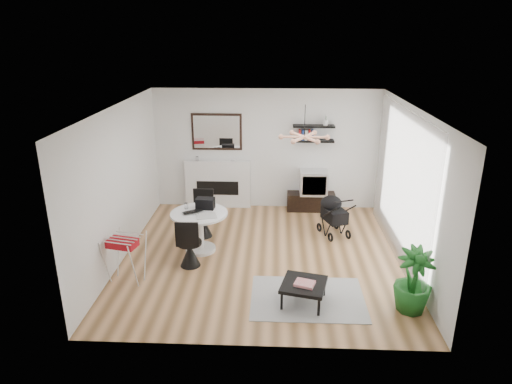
{
  "coord_description": "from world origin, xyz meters",
  "views": [
    {
      "loc": [
        0.22,
        -7.41,
        3.91
      ],
      "look_at": [
        -0.13,
        0.4,
        1.1
      ],
      "focal_mm": 32.0,
      "sensor_mm": 36.0,
      "label": 1
    }
  ],
  "objects_px": {
    "fireplace": "(218,178)",
    "coffee_table": "(304,285)",
    "stroller": "(333,217)",
    "crt_tv": "(313,182)",
    "potted_plant": "(413,281)",
    "dining_table": "(200,226)",
    "tv_console": "(311,202)",
    "drying_rack": "(126,258)"
  },
  "relations": [
    {
      "from": "crt_tv",
      "to": "coffee_table",
      "type": "distance_m",
      "value": 3.81
    },
    {
      "from": "fireplace",
      "to": "potted_plant",
      "type": "relative_size",
      "value": 2.2
    },
    {
      "from": "dining_table",
      "to": "potted_plant",
      "type": "distance_m",
      "value": 3.82
    },
    {
      "from": "tv_console",
      "to": "crt_tv",
      "type": "bearing_deg",
      "value": -4.77
    },
    {
      "from": "fireplace",
      "to": "coffee_table",
      "type": "xyz_separation_m",
      "value": [
        1.76,
        -3.89,
        -0.38
      ]
    },
    {
      "from": "crt_tv",
      "to": "coffee_table",
      "type": "bearing_deg",
      "value": -96.12
    },
    {
      "from": "crt_tv",
      "to": "fireplace",
      "type": "bearing_deg",
      "value": 176.7
    },
    {
      "from": "fireplace",
      "to": "dining_table",
      "type": "height_order",
      "value": "fireplace"
    },
    {
      "from": "crt_tv",
      "to": "potted_plant",
      "type": "relative_size",
      "value": 0.62
    },
    {
      "from": "stroller",
      "to": "coffee_table",
      "type": "height_order",
      "value": "stroller"
    },
    {
      "from": "crt_tv",
      "to": "stroller",
      "type": "height_order",
      "value": "crt_tv"
    },
    {
      "from": "drying_rack",
      "to": "stroller",
      "type": "bearing_deg",
      "value": 42.39
    },
    {
      "from": "tv_console",
      "to": "crt_tv",
      "type": "distance_m",
      "value": 0.47
    },
    {
      "from": "dining_table",
      "to": "drying_rack",
      "type": "relative_size",
      "value": 1.31
    },
    {
      "from": "tv_console",
      "to": "stroller",
      "type": "height_order",
      "value": "stroller"
    },
    {
      "from": "tv_console",
      "to": "drying_rack",
      "type": "distance_m",
      "value": 4.59
    },
    {
      "from": "dining_table",
      "to": "stroller",
      "type": "bearing_deg",
      "value": 18.57
    },
    {
      "from": "drying_rack",
      "to": "coffee_table",
      "type": "distance_m",
      "value": 2.89
    },
    {
      "from": "stroller",
      "to": "potted_plant",
      "type": "height_order",
      "value": "potted_plant"
    },
    {
      "from": "tv_console",
      "to": "coffee_table",
      "type": "bearing_deg",
      "value": -95.52
    },
    {
      "from": "tv_console",
      "to": "potted_plant",
      "type": "bearing_deg",
      "value": -72.88
    },
    {
      "from": "fireplace",
      "to": "dining_table",
      "type": "relative_size",
      "value": 2.07
    },
    {
      "from": "fireplace",
      "to": "drying_rack",
      "type": "distance_m",
      "value": 3.57
    },
    {
      "from": "fireplace",
      "to": "stroller",
      "type": "relative_size",
      "value": 2.49
    },
    {
      "from": "fireplace",
      "to": "crt_tv",
      "type": "bearing_deg",
      "value": -3.3
    },
    {
      "from": "coffee_table",
      "to": "crt_tv",
      "type": "bearing_deg",
      "value": 83.88
    },
    {
      "from": "fireplace",
      "to": "drying_rack",
      "type": "relative_size",
      "value": 2.71
    },
    {
      "from": "drying_rack",
      "to": "stroller",
      "type": "distance_m",
      "value": 4.08
    },
    {
      "from": "drying_rack",
      "to": "dining_table",
      "type": "bearing_deg",
      "value": 61.45
    },
    {
      "from": "stroller",
      "to": "crt_tv",
      "type": "bearing_deg",
      "value": 82.67
    },
    {
      "from": "tv_console",
      "to": "stroller",
      "type": "relative_size",
      "value": 1.24
    },
    {
      "from": "fireplace",
      "to": "crt_tv",
      "type": "distance_m",
      "value": 2.17
    },
    {
      "from": "tv_console",
      "to": "dining_table",
      "type": "bearing_deg",
      "value": -135.9
    },
    {
      "from": "tv_console",
      "to": "coffee_table",
      "type": "relative_size",
      "value": 1.4
    },
    {
      "from": "fireplace",
      "to": "tv_console",
      "type": "relative_size",
      "value": 2.01
    },
    {
      "from": "tv_console",
      "to": "crt_tv",
      "type": "height_order",
      "value": "crt_tv"
    },
    {
      "from": "drying_rack",
      "to": "stroller",
      "type": "xyz_separation_m",
      "value": [
        3.56,
        2.0,
        -0.05
      ]
    },
    {
      "from": "tv_console",
      "to": "coffee_table",
      "type": "distance_m",
      "value": 3.79
    },
    {
      "from": "dining_table",
      "to": "fireplace",
      "type": "bearing_deg",
      "value": 88.46
    },
    {
      "from": "fireplace",
      "to": "crt_tv",
      "type": "xyz_separation_m",
      "value": [
        2.17,
        -0.12,
        -0.02
      ]
    },
    {
      "from": "drying_rack",
      "to": "fireplace",
      "type": "bearing_deg",
      "value": 85.36
    },
    {
      "from": "coffee_table",
      "to": "potted_plant",
      "type": "distance_m",
      "value": 1.58
    }
  ]
}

